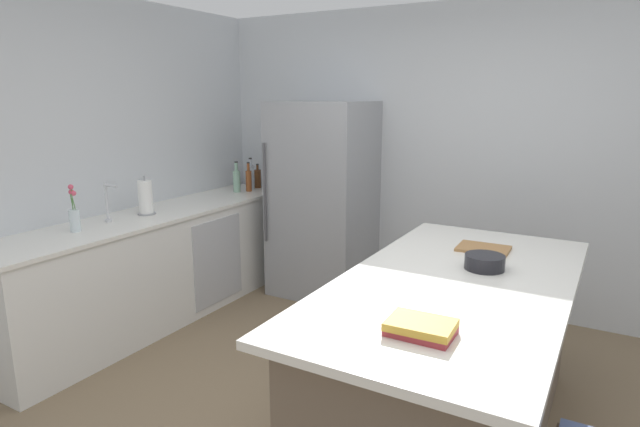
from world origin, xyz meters
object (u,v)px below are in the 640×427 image
at_px(syrup_bottle, 258,178).
at_px(cutting_board, 483,248).
at_px(sink_faucet, 108,202).
at_px(soda_bottle, 251,176).
at_px(refrigerator, 323,200).
at_px(gin_bottle, 237,180).
at_px(flower_vase, 74,216).
at_px(mixing_bowl, 485,262).
at_px(paper_towel_roll, 145,198).
at_px(vinegar_bottle, 249,180).
at_px(cookbook_stack, 421,328).
at_px(kitchen_island, 451,361).

bearing_deg(syrup_bottle, cutting_board, -24.39).
bearing_deg(sink_faucet, soda_bottle, 87.92).
bearing_deg(refrigerator, gin_bottle, -171.33).
bearing_deg(syrup_bottle, sink_faucet, -92.33).
bearing_deg(flower_vase, mixing_bowl, 11.68).
bearing_deg(syrup_bottle, paper_towel_roll, -91.40).
bearing_deg(refrigerator, cutting_board, -30.45).
distance_m(vinegar_bottle, cutting_board, 2.68).
relative_size(paper_towel_roll, cookbook_stack, 1.18).
distance_m(syrup_bottle, soda_bottle, 0.11).
relative_size(paper_towel_roll, cutting_board, 1.02).
height_order(mixing_bowl, cutting_board, mixing_bowl).
bearing_deg(vinegar_bottle, soda_bottle, 117.07).
bearing_deg(syrup_bottle, refrigerator, -10.75).
height_order(gin_bottle, cookbook_stack, gin_bottle).
xyz_separation_m(vinegar_bottle, gin_bottle, (-0.07, -0.09, 0.00)).
height_order(flower_vase, cookbook_stack, flower_vase).
bearing_deg(gin_bottle, flower_vase, -90.36).
xyz_separation_m(kitchen_island, mixing_bowl, (0.08, 0.24, 0.49)).
bearing_deg(vinegar_bottle, sink_faucet, -94.16).
height_order(flower_vase, syrup_bottle, flower_vase).
xyz_separation_m(sink_faucet, gin_bottle, (0.04, 1.47, -0.04)).
height_order(refrigerator, vinegar_bottle, refrigerator).
bearing_deg(refrigerator, cookbook_stack, -52.67).
height_order(refrigerator, soda_bottle, refrigerator).
xyz_separation_m(refrigerator, cutting_board, (1.69, -0.99, 0.04)).
height_order(refrigerator, cookbook_stack, refrigerator).
relative_size(sink_faucet, soda_bottle, 0.95).
relative_size(cookbook_stack, mixing_bowl, 1.25).
bearing_deg(vinegar_bottle, paper_towel_roll, -93.56).
height_order(refrigerator, paper_towel_roll, refrigerator).
distance_m(kitchen_island, paper_towel_roll, 2.67).
bearing_deg(sink_faucet, gin_bottle, 88.45).
xyz_separation_m(paper_towel_roll, soda_bottle, (0.02, 1.34, -0.00)).
xyz_separation_m(kitchen_island, sink_faucet, (-2.62, -0.00, 0.60)).
bearing_deg(mixing_bowl, refrigerator, 142.67).
xyz_separation_m(syrup_bottle, gin_bottle, (-0.03, -0.30, 0.02)).
distance_m(cookbook_stack, cutting_board, 1.30).
bearing_deg(kitchen_island, cookbook_stack, -85.59).
height_order(kitchen_island, cutting_board, cutting_board).
bearing_deg(cookbook_stack, mixing_bowl, 88.06).
distance_m(vinegar_bottle, gin_bottle, 0.12).
bearing_deg(cookbook_stack, gin_bottle, 140.79).
xyz_separation_m(kitchen_island, soda_bottle, (-2.56, 1.66, 0.57)).
xyz_separation_m(refrigerator, cookbook_stack, (1.74, -2.29, 0.06)).
xyz_separation_m(paper_towel_roll, cookbook_stack, (2.64, -1.01, -0.09)).
distance_m(sink_faucet, gin_bottle, 1.47).
xyz_separation_m(sink_faucet, soda_bottle, (0.06, 1.67, -0.03)).
xyz_separation_m(flower_vase, syrup_bottle, (0.04, 2.07, -0.01)).
distance_m(flower_vase, mixing_bowl, 2.74).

